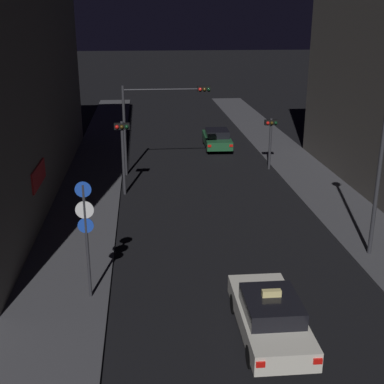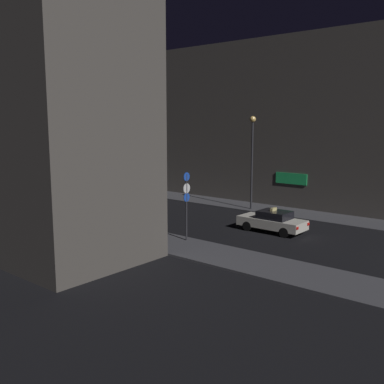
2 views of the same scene
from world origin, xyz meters
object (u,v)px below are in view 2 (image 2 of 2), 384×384
Objects in this scene: traffic_light_left_kerb at (85,179)px; sign_pole_left at (187,200)px; far_car at (80,186)px; street_lamp_near_block at (252,147)px; traffic_light_right_kerb at (136,172)px; taxi at (272,221)px; traffic_light_overhead at (78,161)px.

sign_pole_left reaches higher than traffic_light_left_kerb.
far_car is 1.10× the size of sign_pole_left.
traffic_light_right_kerb is at bearing 94.69° from street_lamp_near_block.
traffic_light_left_kerb is 0.97× the size of sign_pole_left.
taxi is 14.52m from traffic_light_left_kerb.
traffic_light_overhead is at bearing 98.73° from taxi.
traffic_light_right_kerb is at bearing 3.30° from traffic_light_overhead.
traffic_light_overhead is at bearing -126.20° from far_car.
sign_pole_left is (-2.88, -14.47, -1.33)m from traffic_light_overhead.
taxi reaches higher than far_car.
far_car is 21.87m from sign_pole_left.
sign_pole_left is (-0.86, -10.88, -0.24)m from traffic_light_left_kerb.
traffic_light_left_kerb is (-4.65, 13.59, 2.10)m from taxi.
traffic_light_right_kerb is at bearing -66.01° from far_car.
traffic_light_overhead is 14.81m from sign_pole_left.
traffic_light_overhead reaches higher than traffic_light_left_kerb.
traffic_light_right_kerb is (2.52, -5.66, 1.62)m from far_car.
traffic_light_left_kerb is at bearing 108.89° from taxi.
traffic_light_right_kerb is 12.92m from street_lamp_near_block.
street_lamp_near_block is (5.35, 5.02, 4.42)m from taxi.
street_lamp_near_block reaches higher than traffic_light_left_kerb.
traffic_light_left_kerb is at bearing 85.47° from sign_pole_left.
street_lamp_near_block is (1.03, -12.56, 2.81)m from traffic_light_right_kerb.
taxi is at bearing -94.42° from far_car.
traffic_light_left_kerb reaches higher than far_car.
traffic_light_left_kerb reaches higher than traffic_light_right_kerb.
traffic_light_overhead reaches higher than traffic_light_right_kerb.
street_lamp_near_block is at bearing 11.99° from sign_pole_left.
traffic_light_overhead is 14.60m from street_lamp_near_block.
far_car is 1.40× the size of traffic_light_right_kerb.
taxi is 6.42m from sign_pole_left.
traffic_light_overhead is 1.35× the size of traffic_light_left_kerb.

